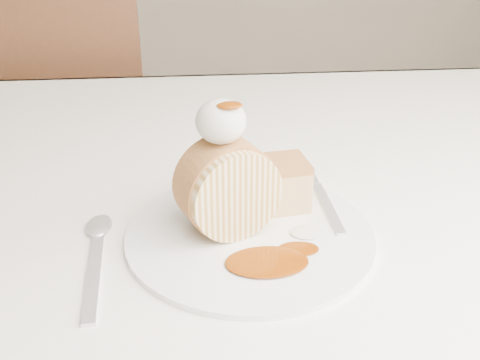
{
  "coord_description": "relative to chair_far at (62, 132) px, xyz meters",
  "views": [
    {
      "loc": [
        -0.08,
        -0.47,
        1.08
      ],
      "look_at": [
        -0.04,
        0.03,
        0.82
      ],
      "focal_mm": 40.0,
      "sensor_mm": 36.0,
      "label": 1
    }
  ],
  "objects": [
    {
      "name": "table",
      "position": [
        0.43,
        -0.67,
        0.12
      ],
      "size": [
        1.4,
        0.9,
        0.75
      ],
      "color": "white",
      "rests_on": "ground"
    },
    {
      "name": "caramel_pool",
      "position": [
        0.42,
        -0.91,
        0.22
      ],
      "size": [
        0.09,
        0.07,
        0.0
      ],
      "primitive_type": null,
      "rotation": [
        0.0,
        0.0,
        0.14
      ],
      "color": "#742E04",
      "rests_on": "plate"
    },
    {
      "name": "fork",
      "position": [
        0.5,
        -0.81,
        0.22
      ],
      "size": [
        0.02,
        0.16,
        0.0
      ],
      "primitive_type": "cube",
      "rotation": [
        0.0,
        0.0,
        0.02
      ],
      "color": "silver",
      "rests_on": "plate"
    },
    {
      "name": "cake_chunk",
      "position": [
        0.45,
        -0.79,
        0.24
      ],
      "size": [
        0.07,
        0.06,
        0.05
      ],
      "primitive_type": "cube",
      "rotation": [
        0.0,
        0.0,
        0.14
      ],
      "color": "#B07342",
      "rests_on": "plate"
    },
    {
      "name": "roulade_slice",
      "position": [
        0.38,
        -0.84,
        0.27
      ],
      "size": [
        0.11,
        0.09,
        0.1
      ],
      "primitive_type": "cylinder",
      "rotation": [
        1.57,
        0.0,
        0.39
      ],
      "color": "beige",
      "rests_on": "plate"
    },
    {
      "name": "spoon",
      "position": [
        0.24,
        -0.91,
        0.21
      ],
      "size": [
        0.04,
        0.17,
        0.0
      ],
      "primitive_type": "cube",
      "rotation": [
        0.0,
        0.0,
        0.08
      ],
      "color": "silver",
      "rests_on": "table"
    },
    {
      "name": "chair_far",
      "position": [
        0.0,
        0.0,
        0.0
      ],
      "size": [
        0.48,
        0.48,
        0.95
      ],
      "rotation": [
        0.0,
        0.0,
        3.21
      ],
      "color": "brown",
      "rests_on": "ground"
    },
    {
      "name": "whipped_cream",
      "position": [
        0.38,
        -0.83,
        0.34
      ],
      "size": [
        0.05,
        0.05,
        0.05
      ],
      "primitive_type": "ellipsoid",
      "color": "silver",
      "rests_on": "roulade_slice"
    },
    {
      "name": "caramel_drizzle",
      "position": [
        0.38,
        -0.84,
        0.37
      ],
      "size": [
        0.03,
        0.02,
        0.01
      ],
      "primitive_type": "ellipsoid",
      "color": "#742E04",
      "rests_on": "whipped_cream"
    },
    {
      "name": "plate",
      "position": [
        0.4,
        -0.85,
        0.21
      ],
      "size": [
        0.31,
        0.31,
        0.01
      ],
      "primitive_type": "cylinder",
      "rotation": [
        0.0,
        0.0,
        0.14
      ],
      "color": "white",
      "rests_on": "table"
    }
  ]
}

